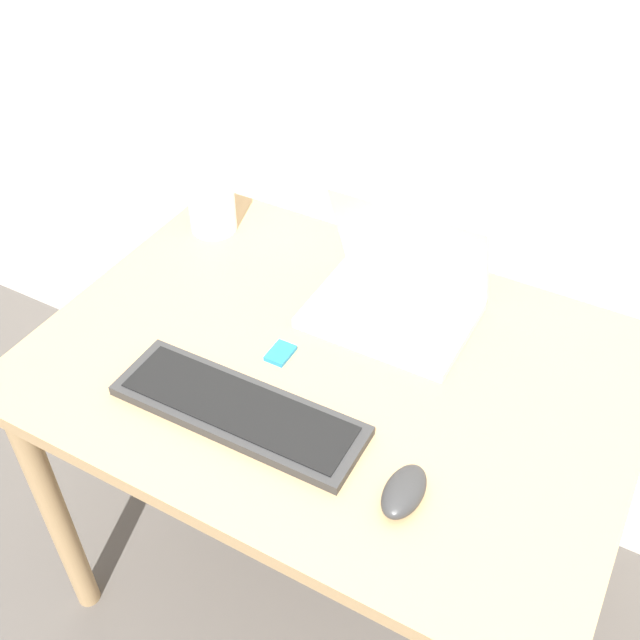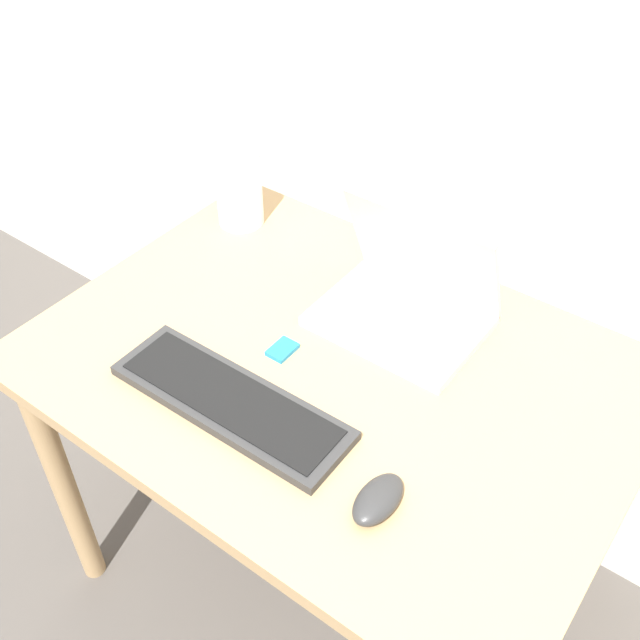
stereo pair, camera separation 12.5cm
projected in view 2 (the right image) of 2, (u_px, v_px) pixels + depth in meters
name	position (u px, v px, depth m)	size (l,w,h in m)	color
desk	(332.00, 400.00, 1.38)	(1.04, 0.75, 0.72)	tan
laptop	(408.00, 297.00, 1.37)	(0.30, 0.23, 0.23)	silver
keyboard	(231.00, 401.00, 1.23)	(0.43, 0.14, 0.02)	#2D2D2D
mouse	(378.00, 499.00, 1.08)	(0.06, 0.10, 0.03)	#2D2D2D
vase	(238.00, 174.00, 1.56)	(0.10, 0.10, 0.24)	white
mp3_player	(282.00, 350.00, 1.33)	(0.04, 0.05, 0.01)	#1E7FB7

